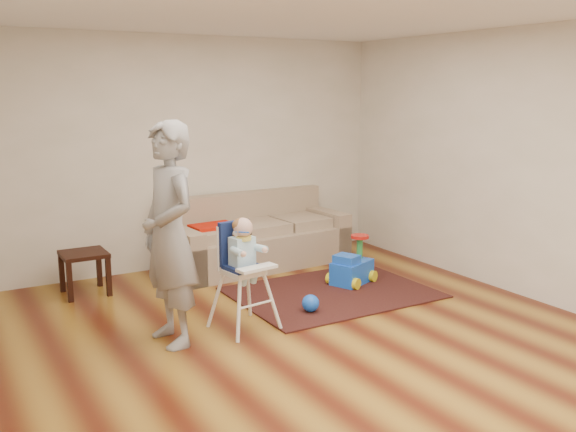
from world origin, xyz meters
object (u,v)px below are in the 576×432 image
toy_ball (311,303)px  high_chair (244,276)px  side_table (85,273)px  ride_on_toy (352,260)px  adult (169,235)px  sofa (257,231)px

toy_ball → high_chair: 0.82m
side_table → ride_on_toy: (2.58, -1.11, 0.05)m
toy_ball → adult: bearing=-179.5°
sofa → adult: size_ratio=1.21×
sofa → ride_on_toy: 1.32m
side_table → toy_ball: 2.39m
ride_on_toy → high_chair: high_chair is taller
toy_ball → high_chair: bearing=-177.3°
ride_on_toy → high_chair: size_ratio=0.50×
sofa → ride_on_toy: (0.53, -1.19, -0.15)m
side_table → toy_ball: bearing=-44.4°
sofa → high_chair: 2.08m
high_chair → adult: adult is taller
sofa → ride_on_toy: size_ratio=4.40×
sofa → side_table: sofa is taller
ride_on_toy → adult: (-2.25, -0.57, 0.66)m
toy_ball → high_chair: size_ratio=0.16×
sofa → ride_on_toy: sofa is taller
side_table → adult: adult is taller
toy_ball → adult: size_ratio=0.09×
ride_on_toy → toy_ball: size_ratio=3.07×
side_table → high_chair: 1.99m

